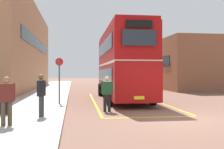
# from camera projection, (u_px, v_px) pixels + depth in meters

# --- Properties ---
(ground_plane) EXTENTS (135.60, 135.60, 0.00)m
(ground_plane) POSITION_uv_depth(u_px,v_px,m) (117.00, 92.00, 24.70)
(ground_plane) COLOR brown
(sidewalk_left) EXTENTS (4.00, 57.60, 0.14)m
(sidewalk_left) POSITION_uv_depth(u_px,v_px,m) (49.00, 91.00, 26.11)
(sidewalk_left) COLOR #B2ADA3
(sidewalk_left) RESTS_ON ground
(brick_building_left) EXTENTS (6.35, 25.42, 9.19)m
(brick_building_left) POSITION_uv_depth(u_px,v_px,m) (8.00, 48.00, 28.93)
(brick_building_left) COLOR #AD7A56
(brick_building_left) RESTS_ON ground
(depot_building_right) EXTENTS (8.76, 16.03, 5.61)m
(depot_building_right) POSITION_uv_depth(u_px,v_px,m) (185.00, 65.00, 32.92)
(depot_building_right) COLOR brown
(depot_building_right) RESTS_ON ground
(double_decker_bus) EXTENTS (2.97, 10.46, 4.75)m
(double_decker_bus) POSITION_uv_depth(u_px,v_px,m) (122.00, 63.00, 18.01)
(double_decker_bus) COLOR black
(double_decker_bus) RESTS_ON ground
(single_deck_bus) EXTENTS (3.23, 9.90, 3.02)m
(single_deck_bus) POSITION_uv_depth(u_px,v_px,m) (120.00, 74.00, 37.98)
(single_deck_bus) COLOR black
(single_deck_bus) RESTS_ON ground
(pedestrian_boarding) EXTENTS (0.56, 0.29, 1.69)m
(pedestrian_boarding) POSITION_uv_depth(u_px,v_px,m) (107.00, 91.00, 12.47)
(pedestrian_boarding) COLOR black
(pedestrian_boarding) RESTS_ON ground
(pedestrian_waiting_near) EXTENTS (0.30, 0.55, 1.66)m
(pedestrian_waiting_near) POSITION_uv_depth(u_px,v_px,m) (41.00, 92.00, 10.30)
(pedestrian_waiting_near) COLOR #2D2D38
(pedestrian_waiting_near) RESTS_ON sidewalk_left
(pedestrian_waiting_far) EXTENTS (0.51, 0.37, 1.60)m
(pedestrian_waiting_far) POSITION_uv_depth(u_px,v_px,m) (7.00, 98.00, 8.47)
(pedestrian_waiting_far) COLOR #473828
(pedestrian_waiting_far) RESTS_ON sidewalk_left
(litter_bin) EXTENTS (0.48, 0.48, 0.91)m
(litter_bin) POSITION_uv_depth(u_px,v_px,m) (3.00, 103.00, 10.88)
(litter_bin) COLOR black
(litter_bin) RESTS_ON sidewalk_left
(bus_stop_sign) EXTENTS (0.44, 0.11, 2.56)m
(bus_stop_sign) POSITION_uv_depth(u_px,v_px,m) (59.00, 76.00, 14.64)
(bus_stop_sign) COLOR #4C4C51
(bus_stop_sign) RESTS_ON sidewalk_left
(bay_marking_yellow) EXTENTS (4.44, 12.49, 0.01)m
(bay_marking_yellow) POSITION_uv_depth(u_px,v_px,m) (128.00, 103.00, 16.12)
(bay_marking_yellow) COLOR gold
(bay_marking_yellow) RESTS_ON ground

